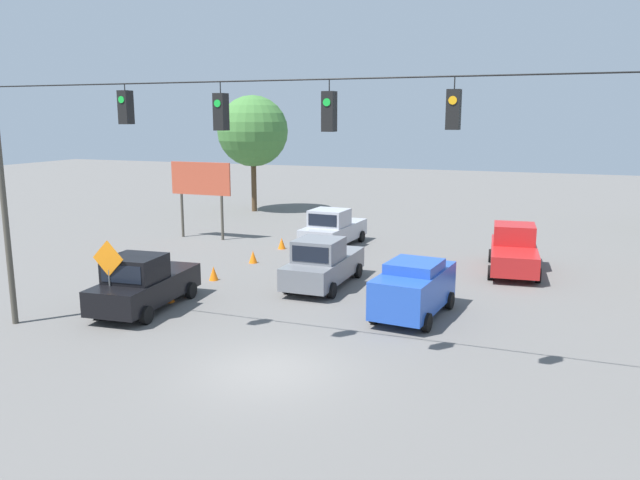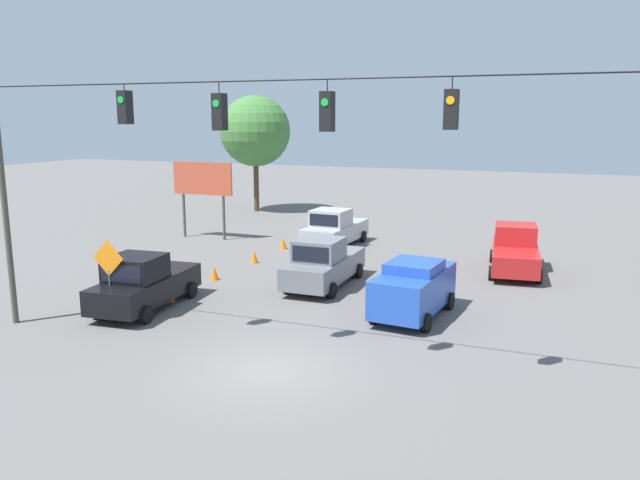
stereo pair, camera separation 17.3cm
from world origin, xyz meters
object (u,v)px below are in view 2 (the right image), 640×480
pickup_truck_silver_withflow_far (334,229)px  pickup_truck_black_parked_shoulder (144,283)px  pickup_truck_grey_withflow_mid (323,264)px  traffic_cone_second (214,273)px  traffic_cone_third (254,257)px  traffic_cone_fourth (283,243)px  roadside_billboard (203,183)px  traffic_cone_farthest (328,224)px  pickup_truck_red_oncoming_far (515,251)px  traffic_cone_nearest (169,294)px  work_zone_sign (108,264)px  traffic_cone_fifth (309,233)px  tree_horizon_right (255,131)px  overhead_signal_span (272,172)px  sedan_blue_crossing_near (414,288)px

pickup_truck_silver_withflow_far → pickup_truck_black_parked_shoulder: size_ratio=1.02×
pickup_truck_grey_withflow_mid → traffic_cone_second: (4.81, 0.81, -0.67)m
traffic_cone_third → traffic_cone_fourth: (0.07, -3.54, 0.00)m
traffic_cone_third → roadside_billboard: size_ratio=0.14×
traffic_cone_second → traffic_cone_farthest: (-0.17, -13.63, 0.00)m
pickup_truck_red_oncoming_far → traffic_cone_third: size_ratio=9.17×
traffic_cone_nearest → roadside_billboard: (5.65, -11.67, 2.93)m
pickup_truck_silver_withflow_far → traffic_cone_second: bearing=74.6°
traffic_cone_fourth → pickup_truck_black_parked_shoulder: bearing=88.5°
traffic_cone_second → roadside_billboard: bearing=-55.8°
traffic_cone_second → work_zone_sign: work_zone_sign is taller
pickup_truck_silver_withflow_far → pickup_truck_black_parked_shoulder: (2.65, 13.31, -0.00)m
pickup_truck_black_parked_shoulder → traffic_cone_fourth: 11.71m
work_zone_sign → traffic_cone_fourth: bearing=-92.8°
pickup_truck_black_parked_shoulder → traffic_cone_farthest: pickup_truck_black_parked_shoulder is taller
pickup_truck_silver_withflow_far → traffic_cone_fourth: size_ratio=8.58×
pickup_truck_grey_withflow_mid → traffic_cone_fifth: 10.59m
pickup_truck_grey_withflow_mid → tree_horizon_right: tree_horizon_right is taller
pickup_truck_grey_withflow_mid → pickup_truck_red_oncoming_far: (-7.31, -5.64, 0.00)m
pickup_truck_grey_withflow_mid → traffic_cone_farthest: 13.65m
traffic_cone_nearest → traffic_cone_fourth: size_ratio=1.00×
traffic_cone_third → traffic_cone_fifth: same height
pickup_truck_red_oncoming_far → overhead_signal_span: bearing=68.3°
traffic_cone_third → traffic_cone_fifth: size_ratio=1.00×
pickup_truck_silver_withflow_far → roadside_billboard: roadside_billboard is taller
sedan_blue_crossing_near → roadside_billboard: size_ratio=1.01×
sedan_blue_crossing_near → traffic_cone_third: 10.64m
pickup_truck_red_oncoming_far → traffic_cone_farthest: pickup_truck_red_oncoming_far is taller
pickup_truck_red_oncoming_far → pickup_truck_black_parked_shoulder: size_ratio=1.09×
pickup_truck_red_oncoming_far → traffic_cone_second: pickup_truck_red_oncoming_far is taller
traffic_cone_second → pickup_truck_grey_withflow_mid: bearing=-170.4°
traffic_cone_fifth → tree_horizon_right: 13.01m
roadside_billboard → work_zone_sign: bearing=109.3°
pickup_truck_silver_withflow_far → traffic_cone_farthest: size_ratio=8.58×
overhead_signal_span → traffic_cone_farthest: size_ratio=32.99×
overhead_signal_span → work_zone_sign: 8.12m
overhead_signal_span → traffic_cone_fourth: (6.49, -14.66, -5.24)m
work_zone_sign → pickup_truck_silver_withflow_far: bearing=-101.5°
traffic_cone_nearest → traffic_cone_fourth: (0.04, -10.59, 0.00)m
pickup_truck_silver_withflow_far → work_zone_sign: bearing=78.5°
traffic_cone_nearest → tree_horizon_right: size_ratio=0.07×
traffic_cone_fourth → roadside_billboard: roadside_billboard is taller
pickup_truck_grey_withflow_mid → traffic_cone_fourth: pickup_truck_grey_withflow_mid is taller
traffic_cone_farthest → pickup_truck_red_oncoming_far: bearing=149.0°
pickup_truck_black_parked_shoulder → tree_horizon_right: (7.38, -23.58, 5.01)m
pickup_truck_silver_withflow_far → roadside_billboard: bearing=3.8°
sedan_blue_crossing_near → pickup_truck_silver_withflow_far: 12.58m
pickup_truck_black_parked_shoulder → traffic_cone_farthest: (-0.42, -18.22, -0.67)m
overhead_signal_span → roadside_billboard: (12.10, -15.75, -2.31)m
pickup_truck_grey_withflow_mid → overhead_signal_span: bearing=101.7°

